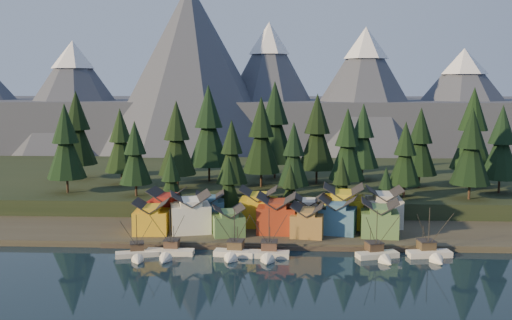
{
  "coord_description": "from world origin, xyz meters",
  "views": [
    {
      "loc": [
        3.12,
        -114.32,
        38.26
      ],
      "look_at": [
        -3.94,
        30.0,
        19.25
      ],
      "focal_mm": 40.0,
      "sensor_mm": 36.0,
      "label": 1
    }
  ],
  "objects_px": {
    "house_front_0": "(152,216)",
    "boat_5": "(380,249)",
    "house_front_1": "(190,211)",
    "house_back_1": "(210,207)",
    "boat_2": "(233,247)",
    "boat_0": "(137,249)",
    "house_back_0": "(167,206)",
    "boat_3": "(268,247)",
    "boat_1": "(169,247)",
    "boat_6": "(432,247)"
  },
  "relations": [
    {
      "from": "boat_3",
      "to": "house_front_1",
      "type": "height_order",
      "value": "house_front_1"
    },
    {
      "from": "boat_1",
      "to": "house_front_1",
      "type": "bearing_deg",
      "value": 83.14
    },
    {
      "from": "boat_1",
      "to": "boat_3",
      "type": "distance_m",
      "value": 22.5
    },
    {
      "from": "house_front_0",
      "to": "boat_5",
      "type": "bearing_deg",
      "value": -17.01
    },
    {
      "from": "boat_0",
      "to": "boat_1",
      "type": "distance_m",
      "value": 6.92
    },
    {
      "from": "boat_5",
      "to": "house_back_0",
      "type": "distance_m",
      "value": 56.68
    },
    {
      "from": "house_front_1",
      "to": "house_back_0",
      "type": "relative_size",
      "value": 1.2
    },
    {
      "from": "house_front_0",
      "to": "house_back_0",
      "type": "xyz_separation_m",
      "value": [
        2.22,
        8.36,
        0.69
      ]
    },
    {
      "from": "boat_1",
      "to": "house_front_0",
      "type": "bearing_deg",
      "value": 117.77
    },
    {
      "from": "boat_1",
      "to": "house_front_1",
      "type": "xyz_separation_m",
      "value": [
        2.32,
        16.37,
        4.71
      ]
    },
    {
      "from": "boat_1",
      "to": "boat_0",
      "type": "bearing_deg",
      "value": -166.23
    },
    {
      "from": "house_back_1",
      "to": "boat_1",
      "type": "bearing_deg",
      "value": -110.47
    },
    {
      "from": "boat_1",
      "to": "boat_6",
      "type": "distance_m",
      "value": 58.79
    },
    {
      "from": "boat_6",
      "to": "house_back_0",
      "type": "height_order",
      "value": "house_back_0"
    },
    {
      "from": "boat_1",
      "to": "house_back_1",
      "type": "distance_m",
      "value": 26.28
    },
    {
      "from": "house_back_0",
      "to": "house_back_1",
      "type": "distance_m",
      "value": 11.34
    },
    {
      "from": "boat_3",
      "to": "house_back_1",
      "type": "bearing_deg",
      "value": 125.15
    },
    {
      "from": "house_front_0",
      "to": "house_back_1",
      "type": "distance_m",
      "value": 17.25
    },
    {
      "from": "boat_5",
      "to": "house_back_0",
      "type": "height_order",
      "value": "house_back_0"
    },
    {
      "from": "boat_1",
      "to": "house_back_0",
      "type": "distance_m",
      "value": 23.49
    },
    {
      "from": "boat_6",
      "to": "house_front_1",
      "type": "height_order",
      "value": "house_front_1"
    },
    {
      "from": "boat_6",
      "to": "house_front_1",
      "type": "distance_m",
      "value": 58.53
    },
    {
      "from": "boat_3",
      "to": "boat_1",
      "type": "bearing_deg",
      "value": -178.52
    },
    {
      "from": "house_front_1",
      "to": "house_back_1",
      "type": "relative_size",
      "value": 1.37
    },
    {
      "from": "boat_1",
      "to": "boat_3",
      "type": "xyz_separation_m",
      "value": [
        22.49,
        -0.47,
        0.44
      ]
    },
    {
      "from": "boat_2",
      "to": "boat_3",
      "type": "xyz_separation_m",
      "value": [
        7.92,
        -0.49,
        0.08
      ]
    },
    {
      "from": "boat_1",
      "to": "boat_5",
      "type": "xyz_separation_m",
      "value": [
        47.12,
        0.34,
        0.26
      ]
    },
    {
      "from": "boat_2",
      "to": "house_front_0",
      "type": "distance_m",
      "value": 26.1
    },
    {
      "from": "boat_0",
      "to": "house_back_0",
      "type": "xyz_separation_m",
      "value": [
        1.89,
        24.03,
        4.67
      ]
    },
    {
      "from": "boat_2",
      "to": "boat_1",
      "type": "bearing_deg",
      "value": -172.19
    },
    {
      "from": "boat_2",
      "to": "boat_5",
      "type": "relative_size",
      "value": 1.02
    },
    {
      "from": "boat_1",
      "to": "house_back_1",
      "type": "relative_size",
      "value": 1.44
    },
    {
      "from": "boat_2",
      "to": "boat_5",
      "type": "bearing_deg",
      "value": 8.33
    },
    {
      "from": "boat_1",
      "to": "house_back_0",
      "type": "height_order",
      "value": "house_back_0"
    },
    {
      "from": "boat_2",
      "to": "boat_6",
      "type": "height_order",
      "value": "boat_6"
    },
    {
      "from": "house_back_1",
      "to": "boat_6",
      "type": "bearing_deg",
      "value": -31.09
    },
    {
      "from": "boat_1",
      "to": "house_back_0",
      "type": "bearing_deg",
      "value": 103.38
    },
    {
      "from": "boat_0",
      "to": "house_front_1",
      "type": "distance_m",
      "value": 20.62
    },
    {
      "from": "house_front_1",
      "to": "house_back_1",
      "type": "xyz_separation_m",
      "value": [
        3.81,
        8.89,
        -0.81
      ]
    },
    {
      "from": "boat_1",
      "to": "boat_5",
      "type": "bearing_deg",
      "value": 1.61
    },
    {
      "from": "boat_2",
      "to": "boat_5",
      "type": "height_order",
      "value": "boat_2"
    },
    {
      "from": "boat_1",
      "to": "boat_2",
      "type": "xyz_separation_m",
      "value": [
        14.57,
        0.01,
        0.36
      ]
    },
    {
      "from": "boat_3",
      "to": "house_front_0",
      "type": "distance_m",
      "value": 33.18
    },
    {
      "from": "boat_1",
      "to": "boat_2",
      "type": "height_order",
      "value": "boat_2"
    },
    {
      "from": "boat_3",
      "to": "boat_5",
      "type": "xyz_separation_m",
      "value": [
        24.63,
        0.81,
        -0.18
      ]
    },
    {
      "from": "boat_0",
      "to": "house_front_1",
      "type": "xyz_separation_m",
      "value": [
        9.07,
        17.88,
        4.84
      ]
    },
    {
      "from": "boat_6",
      "to": "house_front_0",
      "type": "xyz_separation_m",
      "value": [
        -65.86,
        12.63,
        3.49
      ]
    },
    {
      "from": "boat_2",
      "to": "house_front_1",
      "type": "distance_m",
      "value": 20.89
    },
    {
      "from": "boat_6",
      "to": "boat_2",
      "type": "bearing_deg",
      "value": 173.24
    },
    {
      "from": "house_front_0",
      "to": "house_back_0",
      "type": "relative_size",
      "value": 0.9
    }
  ]
}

